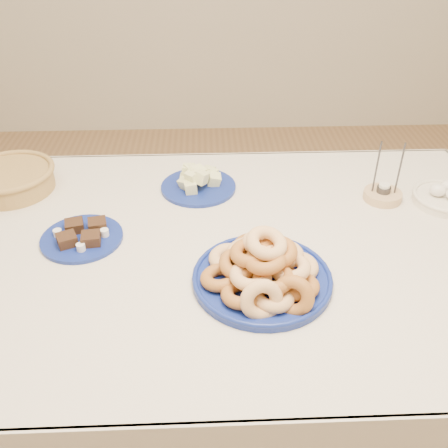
{
  "coord_description": "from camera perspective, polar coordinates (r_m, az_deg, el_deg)",
  "views": [
    {
      "loc": [
        -0.04,
        -1.1,
        1.57
      ],
      "look_at": [
        0.0,
        -0.05,
        0.85
      ],
      "focal_mm": 40.0,
      "sensor_mm": 36.0,
      "label": 1
    }
  ],
  "objects": [
    {
      "name": "donut_platter",
      "position": [
        1.22,
        4.53,
        -5.3
      ],
      "size": [
        0.35,
        0.35,
        0.16
      ],
      "rotation": [
        0.0,
        0.0,
        0.02
      ],
      "color": "navy",
      "rests_on": "dining_table"
    },
    {
      "name": "wicker_basket",
      "position": [
        1.73,
        -23.27,
        4.81
      ],
      "size": [
        0.38,
        0.38,
        0.08
      ],
      "rotation": [
        0.0,
        0.0,
        -0.41
      ],
      "color": "olive",
      "rests_on": "dining_table"
    },
    {
      "name": "egg_bowl",
      "position": [
        1.68,
        23.94,
        2.84
      ],
      "size": [
        0.25,
        0.25,
        0.06
      ],
      "rotation": [
        0.0,
        0.0,
        -0.38
      ],
      "color": "beige",
      "rests_on": "dining_table"
    },
    {
      "name": "candle_holder",
      "position": [
        1.63,
        17.69,
        3.27
      ],
      "size": [
        0.14,
        0.14,
        0.2
      ],
      "rotation": [
        0.0,
        0.0,
        -0.19
      ],
      "color": "tan",
      "rests_on": "dining_table"
    },
    {
      "name": "melon_plate",
      "position": [
        1.61,
        -3.01,
        4.88
      ],
      "size": [
        0.29,
        0.29,
        0.08
      ],
      "rotation": [
        0.0,
        0.0,
        -0.24
      ],
      "color": "navy",
      "rests_on": "dining_table"
    },
    {
      "name": "brownie_plate",
      "position": [
        1.43,
        -15.91,
        -1.35
      ],
      "size": [
        0.26,
        0.26,
        0.04
      ],
      "rotation": [
        0.0,
        0.0,
        0.18
      ],
      "color": "navy",
      "rests_on": "dining_table"
    },
    {
      "name": "ground",
      "position": [
        1.91,
        -0.07,
        -20.57
      ],
      "size": [
        5.0,
        5.0,
        0.0
      ],
      "primitive_type": "plane",
      "color": "olive",
      "rests_on": "ground"
    },
    {
      "name": "dining_table",
      "position": [
        1.43,
        -0.08,
        -5.66
      ],
      "size": [
        1.71,
        1.11,
        0.75
      ],
      "color": "brown",
      "rests_on": "ground"
    }
  ]
}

